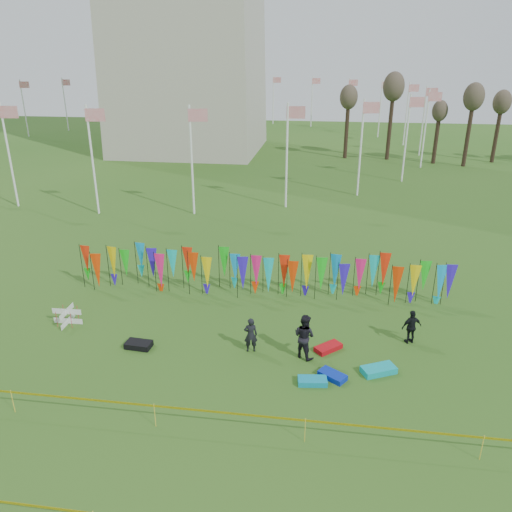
# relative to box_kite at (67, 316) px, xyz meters

# --- Properties ---
(ground) EXTENTS (160.00, 160.00, 0.00)m
(ground) POSITION_rel_box_kite_xyz_m (8.07, -3.79, -0.38)
(ground) COLOR #2B5818
(ground) RESTS_ON ground
(flagpole_ring) EXTENTS (57.40, 56.16, 8.00)m
(flagpole_ring) POSITION_rel_box_kite_xyz_m (-5.93, 44.21, 3.62)
(flagpole_ring) COLOR white
(flagpole_ring) RESTS_ON ground
(banner_row) EXTENTS (18.64, 0.64, 2.15)m
(banner_row) POSITION_rel_box_kite_xyz_m (8.35, 4.26, 0.89)
(banner_row) COLOR black
(banner_row) RESTS_ON ground
(caution_tape_near) EXTENTS (26.00, 0.02, 0.90)m
(caution_tape_near) POSITION_rel_box_kite_xyz_m (7.85, -5.90, 0.40)
(caution_tape_near) COLOR #FFED05
(caution_tape_near) RESTS_ON ground
(box_kite) EXTENTS (0.69, 0.69, 0.76)m
(box_kite) POSITION_rel_box_kite_xyz_m (0.00, 0.00, 0.00)
(box_kite) COLOR red
(box_kite) RESTS_ON ground
(person_left) EXTENTS (0.62, 0.50, 1.51)m
(person_left) POSITION_rel_box_kite_xyz_m (8.48, -1.03, 0.37)
(person_left) COLOR black
(person_left) RESTS_ON ground
(person_mid) EXTENTS (1.07, 0.97, 1.88)m
(person_mid) POSITION_rel_box_kite_xyz_m (10.64, -1.13, 0.56)
(person_mid) COLOR black
(person_mid) RESTS_ON ground
(person_right) EXTENTS (1.00, 0.79, 1.50)m
(person_right) POSITION_rel_box_kite_xyz_m (15.01, 0.56, 0.37)
(person_right) COLOR black
(person_right) RESTS_ON ground
(kite_bag_turquoise) EXTENTS (1.12, 0.66, 0.21)m
(kite_bag_turquoise) POSITION_rel_box_kite_xyz_m (11.07, -2.87, -0.28)
(kite_bag_turquoise) COLOR #0C95B9
(kite_bag_turquoise) RESTS_ON ground
(kite_bag_blue) EXTENTS (1.15, 1.02, 0.21)m
(kite_bag_blue) POSITION_rel_box_kite_xyz_m (11.79, -2.42, -0.27)
(kite_bag_blue) COLOR #0B2AB8
(kite_bag_blue) RESTS_ON ground
(kite_bag_red) EXTENTS (1.20, 1.17, 0.21)m
(kite_bag_red) POSITION_rel_box_kite_xyz_m (11.62, -0.50, -0.28)
(kite_bag_red) COLOR red
(kite_bag_red) RESTS_ON ground
(kite_bag_black) EXTENTS (1.10, 0.69, 0.24)m
(kite_bag_black) POSITION_rel_box_kite_xyz_m (3.84, -1.42, -0.26)
(kite_bag_black) COLOR black
(kite_bag_black) RESTS_ON ground
(kite_bag_teal) EXTENTS (1.44, 1.12, 0.25)m
(kite_bag_teal) POSITION_rel_box_kite_xyz_m (13.54, -1.83, -0.26)
(kite_bag_teal) COLOR #0CACB5
(kite_bag_teal) RESTS_ON ground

